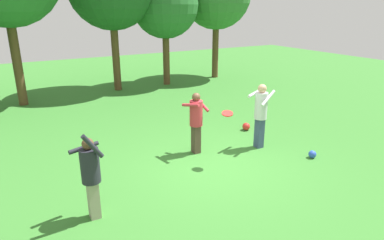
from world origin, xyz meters
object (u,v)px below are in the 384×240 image
object	(u,v)px
person_thrower	(91,172)
ball_red	(246,126)
tree_right	(165,5)
frisbee	(227,113)
person_catcher	(261,110)
ball_blue	(312,154)
person_bystander	(196,118)

from	to	relation	value
person_thrower	ball_red	distance (m)	5.90
person_thrower	tree_right	xyz separation A→B (m)	(6.06, 9.59, 2.84)
frisbee	ball_red	distance (m)	2.84
ball_red	tree_right	distance (m)	8.17
person_catcher	ball_blue	bearing A→B (deg)	104.18
person_bystander	ball_red	world-z (taller)	person_bystander
frisbee	ball_red	xyz separation A→B (m)	(1.96, 1.67, -1.20)
person_bystander	frisbee	xyz separation A→B (m)	(0.29, -0.97, 0.35)
frisbee	ball_blue	world-z (taller)	frisbee
person_thrower	frisbee	distance (m)	3.49
ball_blue	ball_red	xyz separation A→B (m)	(-0.20, 2.49, 0.02)
person_catcher	ball_blue	distance (m)	1.74
person_thrower	person_catcher	size ratio (longest dim) A/B	0.97
ball_red	ball_blue	bearing A→B (deg)	-85.31
frisbee	tree_right	xyz separation A→B (m)	(2.65, 8.95, 2.46)
ball_blue	frisbee	bearing A→B (deg)	159.39
person_thrower	ball_blue	world-z (taller)	person_thrower
person_thrower	frisbee	xyz separation A→B (m)	(3.41, 0.64, 0.38)
person_bystander	tree_right	bearing A→B (deg)	143.02
person_bystander	ball_blue	world-z (taller)	person_bystander
person_bystander	tree_right	xyz separation A→B (m)	(2.94, 7.98, 2.81)
person_catcher	tree_right	size ratio (longest dim) A/B	0.33
frisbee	ball_blue	bearing A→B (deg)	-20.61
person_bystander	ball_red	xyz separation A→B (m)	(2.25, 0.70, -0.85)
ball_red	tree_right	size ratio (longest dim) A/B	0.04
person_catcher	ball_red	bearing A→B (deg)	-130.54
person_thrower	ball_blue	xyz separation A→B (m)	(5.57, -0.18, -0.84)
ball_blue	tree_right	bearing A→B (deg)	87.14
frisbee	tree_right	distance (m)	9.65
person_thrower	tree_right	bearing A→B (deg)	47.12
frisbee	person_catcher	bearing A→B (deg)	16.91
person_thrower	person_catcher	bearing A→B (deg)	1.88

